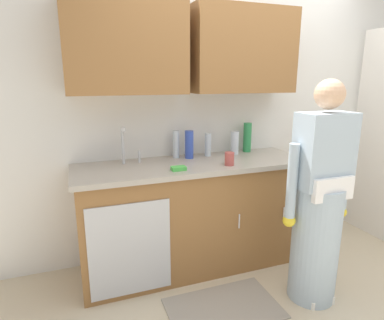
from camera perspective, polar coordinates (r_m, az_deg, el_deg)
name	(u,v)px	position (r m, az deg, el deg)	size (l,w,h in m)	color
ground_plane	(292,296)	(2.82, 17.02, -21.74)	(9.00, 9.00, 0.00)	beige
kitchen_wall_with_uppers	(224,95)	(3.08, 5.60, 11.25)	(4.80, 0.44, 2.70)	silver
counter_cabinet	(193,217)	(2.89, 0.14, -9.87)	(1.90, 0.62, 0.90)	brown
countertop	(193,165)	(2.74, 0.19, -0.80)	(1.96, 0.66, 0.04)	#A8A093
sink	(132,169)	(2.61, -10.48, -1.62)	(0.50, 0.36, 0.35)	#B7BABF
person_at_sink	(318,212)	(2.54, 21.12, -8.38)	(0.55, 0.34, 1.62)	white
floor_mat	(223,308)	(2.60, 5.51, -24.32)	(0.80, 0.50, 0.01)	gray
bottle_water_short	(208,145)	(2.94, 2.79, 2.70)	(0.06, 0.06, 0.21)	silver
bottle_water_tall	(189,145)	(2.85, -0.49, 2.70)	(0.07, 0.07, 0.24)	#334CB2
bottle_cleaner_spray	(176,144)	(2.87, -2.80, 2.75)	(0.06, 0.06, 0.24)	silver
bottle_soap	(235,143)	(3.04, 7.43, 3.01)	(0.08, 0.08, 0.21)	silver
bottle_dish_liquid	(247,137)	(3.15, 9.61, 3.91)	(0.08, 0.08, 0.28)	#2D8C4C
cup_by_sink	(229,159)	(2.64, 6.54, 0.22)	(0.08, 0.08, 0.11)	#B24C47
sponge	(179,168)	(2.49, -2.34, -1.47)	(0.11, 0.07, 0.03)	#4CBF4C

